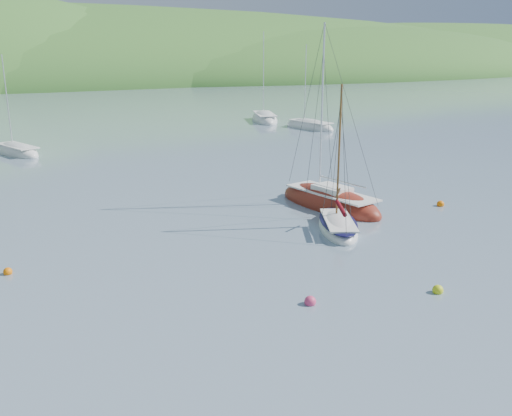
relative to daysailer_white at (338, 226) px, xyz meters
name	(u,v)px	position (x,y,z in m)	size (l,w,h in m)	color
ground	(327,297)	(-5.44, -7.54, -0.21)	(700.00, 700.00, 0.00)	#748EA0
daysailer_white	(338,226)	(0.00, 0.00, 0.00)	(4.29, 6.14, 8.88)	white
sloop_red	(330,203)	(2.18, 4.36, 0.02)	(4.74, 9.03, 12.72)	maroon
distant_sloop_a	(17,152)	(-15.54, 33.37, -0.03)	(5.04, 7.62, 10.28)	white
distant_sloop_b	(265,120)	(17.14, 45.08, 0.00)	(5.76, 9.70, 13.07)	white
distant_sloop_d	(310,127)	(19.22, 36.23, -0.02)	(4.67, 8.31, 11.23)	white
mooring_buoys	(340,258)	(-2.56, -4.10, -0.09)	(27.14, 11.08, 0.50)	#D6E619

